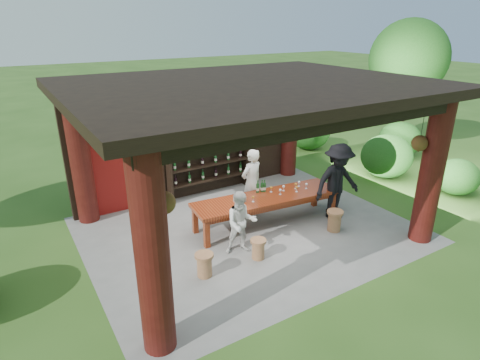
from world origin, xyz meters
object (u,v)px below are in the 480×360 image
host (251,183)px  napkin_basket (240,199)px  guest_woman (241,223)px  guest_man (337,182)px  stool_near_left (258,248)px  wine_shelf (209,157)px  tasting_table (267,201)px  stool_near_right (335,220)px  stool_far_left (204,264)px

host → napkin_basket: host is taller
guest_woman → guest_man: guest_man is taller
guest_man → stool_near_left: bearing=-163.7°
wine_shelf → tasting_table: wine_shelf is taller
stool_near_right → guest_woman: 2.45m
stool_near_right → tasting_table: bearing=137.6°
wine_shelf → stool_far_left: size_ratio=5.08×
stool_near_right → napkin_basket: size_ratio=1.97×
guest_woman → tasting_table: bearing=52.7°
stool_near_left → napkin_basket: (0.31, 1.26, 0.59)m
stool_near_right → stool_far_left: size_ratio=1.05×
guest_woman → stool_far_left: bearing=-140.4°
guest_man → napkin_basket: guest_man is taller
stool_far_left → napkin_basket: size_ratio=1.88×
wine_shelf → host: size_ratio=1.41×
host → guest_woman: 1.82m
wine_shelf → guest_man: size_ratio=1.27×
guest_woman → napkin_basket: bearing=80.8°
stool_far_left → stool_near_left: bearing=-1.2°
tasting_table → guest_woman: bearing=-147.4°
guest_woman → stool_near_right: bearing=11.8°
wine_shelf → stool_near_right: 3.93m
host → guest_woman: (-1.15, -1.40, -0.18)m
stool_near_left → guest_man: (2.70, 0.55, 0.74)m
tasting_table → guest_man: size_ratio=1.90×
tasting_table → host: host is taller
tasting_table → guest_woman: (-1.18, -0.75, 0.07)m
wine_shelf → stool_near_left: wine_shelf is taller
host → napkin_basket: 0.88m
host → guest_woman: bearing=37.9°
wine_shelf → stool_near_right: wine_shelf is taller
wine_shelf → guest_woman: wine_shelf is taller
tasting_table → stool_near_right: bearing=-42.4°
stool_near_left → stool_far_left: stool_far_left is taller
stool_far_left → napkin_basket: napkin_basket is taller
wine_shelf → guest_woman: 3.34m
wine_shelf → guest_woman: bearing=-105.5°
wine_shelf → stool_near_right: size_ratio=4.85×
host → guest_man: 2.13m
guest_man → napkin_basket: (-2.39, 0.71, -0.16)m
tasting_table → stool_near_right: size_ratio=7.26×
stool_near_left → host: (0.99, 1.81, 0.65)m
tasting_table → stool_near_left: bearing=-131.0°
stool_near_left → host: host is taller
wine_shelf → stool_far_left: 4.17m
wine_shelf → stool_near_left: 3.77m
stool_near_right → wine_shelf: bearing=112.9°
tasting_table → guest_man: 1.83m
host → guest_woman: host is taller
stool_near_left → napkin_basket: 1.42m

